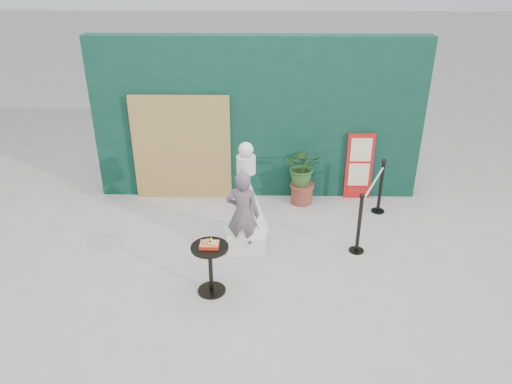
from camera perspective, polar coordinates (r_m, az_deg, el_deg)
ground at (r=7.16m, az=-0.16°, el=-11.59°), size 60.00×60.00×0.00m
back_wall at (r=9.23m, az=0.20°, el=8.32°), size 6.00×0.30×3.00m
bamboo_fence at (r=9.33m, az=-8.49°, el=4.95°), size 1.80×0.08×2.00m
woman at (r=7.62m, az=-1.48°, el=-2.53°), size 0.57×0.42×1.42m
menu_board at (r=9.52m, az=11.70°, el=2.86°), size 0.50×0.07×1.30m
statue at (r=7.76m, az=-1.10°, el=-1.69°), size 0.71×0.71×1.81m
cafe_table at (r=6.94m, az=-5.24°, el=-7.96°), size 0.52×0.52×0.75m
food_basket at (r=6.78m, az=-5.33°, el=-5.95°), size 0.26×0.19×0.11m
planter at (r=9.18m, az=5.37°, el=2.38°), size 0.66×0.57×1.12m
stanchion_barrier at (r=8.54m, az=12.97°, el=-1.41°), size 0.84×1.54×1.03m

